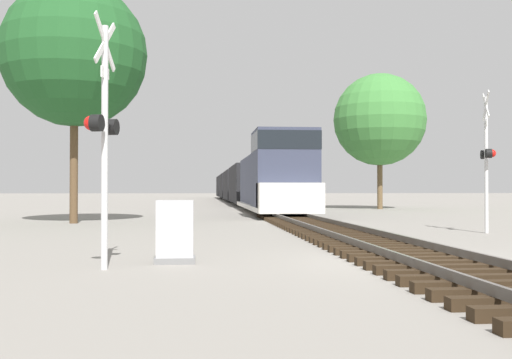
% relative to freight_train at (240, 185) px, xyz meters
% --- Properties ---
extents(ground_plane, '(400.00, 400.00, 0.00)m').
position_rel_freight_train_xyz_m(ground_plane, '(0.00, -52.41, -1.85)').
color(ground_plane, gray).
extents(rail_track_bed, '(2.60, 160.00, 0.31)m').
position_rel_freight_train_xyz_m(rail_track_bed, '(0.00, -52.41, -1.72)').
color(rail_track_bed, black).
rests_on(rail_track_bed, ground).
extents(freight_train, '(3.11, 75.60, 4.40)m').
position_rel_freight_train_xyz_m(freight_train, '(0.00, 0.00, 0.00)').
color(freight_train, '#33384C').
rests_on(freight_train, ground).
extents(crossing_signal_near, '(0.52, 1.01, 4.56)m').
position_rel_freight_train_xyz_m(crossing_signal_near, '(-5.97, -52.82, 0.67)').
color(crossing_signal_near, silver).
rests_on(crossing_signal_near, ground).
extents(crossing_signal_far, '(0.52, 1.01, 4.66)m').
position_rel_freight_train_xyz_m(crossing_signal_far, '(5.17, -44.95, 0.69)').
color(crossing_signal_far, silver).
rests_on(crossing_signal_far, ground).
extents(relay_cabinet, '(0.79, 0.61, 1.23)m').
position_rel_freight_train_xyz_m(relay_cabinet, '(-4.72, -51.95, -1.25)').
color(relay_cabinet, slate).
rests_on(relay_cabinet, ground).
extents(tree_far_right, '(6.12, 6.12, 10.22)m').
position_rel_freight_train_xyz_m(tree_far_right, '(-9.55, -37.91, 5.29)').
color(tree_far_right, brown).
rests_on(tree_far_right, ground).
extents(tree_mid_background, '(6.69, 6.69, 9.85)m').
position_rel_freight_train_xyz_m(tree_mid_background, '(8.79, -21.39, 4.64)').
color(tree_mid_background, brown).
rests_on(tree_mid_background, ground).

